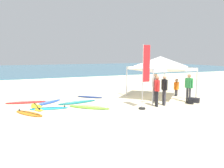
{
  "coord_description": "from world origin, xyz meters",
  "views": [
    {
      "loc": [
        -5.87,
        -11.48,
        2.86
      ],
      "look_at": [
        -0.37,
        1.16,
        1.0
      ],
      "focal_mm": 35.03,
      "sensor_mm": 36.0,
      "label": 1
    }
  ],
  "objects_px": {
    "surfboard_yellow": "(37,107)",
    "person_grey": "(155,85)",
    "gear_bag_near_tent": "(194,100)",
    "surfboard_lime": "(89,107)",
    "gear_bag_by_pole": "(190,101)",
    "surfboard_blue": "(48,102)",
    "surfboard_cyan": "(49,108)",
    "person_orange": "(176,87)",
    "person_black": "(164,88)",
    "banner_flag": "(144,79)",
    "surfboard_teal": "(78,102)",
    "person_red": "(157,89)",
    "surfboard_orange": "(29,113)",
    "surfboard_red": "(26,102)",
    "person_green": "(189,86)",
    "canopy_tent": "(160,62)",
    "surfboard_navy": "(90,97)"
  },
  "relations": [
    {
      "from": "person_red",
      "to": "surfboard_blue",
      "type": "bearing_deg",
      "value": 148.34
    },
    {
      "from": "person_green",
      "to": "gear_bag_near_tent",
      "type": "bearing_deg",
      "value": -23.33
    },
    {
      "from": "gear_bag_near_tent",
      "to": "surfboard_cyan",
      "type": "bearing_deg",
      "value": 167.39
    },
    {
      "from": "canopy_tent",
      "to": "gear_bag_by_pole",
      "type": "bearing_deg",
      "value": -68.7
    },
    {
      "from": "person_black",
      "to": "banner_flag",
      "type": "bearing_deg",
      "value": -169.25
    },
    {
      "from": "person_red",
      "to": "gear_bag_by_pole",
      "type": "relative_size",
      "value": 2.85
    },
    {
      "from": "surfboard_yellow",
      "to": "surfboard_teal",
      "type": "bearing_deg",
      "value": 7.77
    },
    {
      "from": "surfboard_yellow",
      "to": "banner_flag",
      "type": "distance_m",
      "value": 5.99
    },
    {
      "from": "person_black",
      "to": "surfboard_cyan",
      "type": "bearing_deg",
      "value": 164.24
    },
    {
      "from": "person_green",
      "to": "person_orange",
      "type": "xyz_separation_m",
      "value": [
        0.73,
        1.97,
        -0.33
      ]
    },
    {
      "from": "surfboard_orange",
      "to": "gear_bag_by_pole",
      "type": "distance_m",
      "value": 8.97
    },
    {
      "from": "person_orange",
      "to": "surfboard_lime",
      "type": "bearing_deg",
      "value": -172.45
    },
    {
      "from": "surfboard_red",
      "to": "person_red",
      "type": "distance_m",
      "value": 7.73
    },
    {
      "from": "person_black",
      "to": "gear_bag_near_tent",
      "type": "distance_m",
      "value": 2.3
    },
    {
      "from": "surfboard_blue",
      "to": "gear_bag_near_tent",
      "type": "height_order",
      "value": "gear_bag_near_tent"
    },
    {
      "from": "person_red",
      "to": "person_green",
      "type": "bearing_deg",
      "value": 2.87
    },
    {
      "from": "surfboard_navy",
      "to": "banner_flag",
      "type": "xyz_separation_m",
      "value": [
        1.67,
        -4.18,
        1.54
      ]
    },
    {
      "from": "surfboard_red",
      "to": "gear_bag_by_pole",
      "type": "relative_size",
      "value": 3.94
    },
    {
      "from": "banner_flag",
      "to": "surfboard_teal",
      "type": "bearing_deg",
      "value": 134.36
    },
    {
      "from": "surfboard_cyan",
      "to": "surfboard_orange",
      "type": "xyz_separation_m",
      "value": [
        -1.05,
        -0.64,
        0.0
      ]
    },
    {
      "from": "surfboard_teal",
      "to": "surfboard_red",
      "type": "height_order",
      "value": "same"
    },
    {
      "from": "surfboard_blue",
      "to": "person_grey",
      "type": "height_order",
      "value": "person_grey"
    },
    {
      "from": "person_green",
      "to": "canopy_tent",
      "type": "bearing_deg",
      "value": 115.87
    },
    {
      "from": "surfboard_yellow",
      "to": "person_grey",
      "type": "bearing_deg",
      "value": -9.69
    },
    {
      "from": "surfboard_teal",
      "to": "gear_bag_near_tent",
      "type": "distance_m",
      "value": 7.01
    },
    {
      "from": "gear_bag_near_tent",
      "to": "surfboard_red",
      "type": "bearing_deg",
      "value": 157.01
    },
    {
      "from": "person_grey",
      "to": "gear_bag_by_pole",
      "type": "distance_m",
      "value": 2.21
    },
    {
      "from": "surfboard_red",
      "to": "surfboard_orange",
      "type": "bearing_deg",
      "value": -89.77
    },
    {
      "from": "surfboard_blue",
      "to": "person_green",
      "type": "bearing_deg",
      "value": -22.47
    },
    {
      "from": "surfboard_blue",
      "to": "banner_flag",
      "type": "height_order",
      "value": "banner_flag"
    },
    {
      "from": "gear_bag_by_pole",
      "to": "person_orange",
      "type": "bearing_deg",
      "value": 69.84
    },
    {
      "from": "person_orange",
      "to": "surfboard_cyan",
      "type": "bearing_deg",
      "value": -178.19
    },
    {
      "from": "surfboard_cyan",
      "to": "person_red",
      "type": "xyz_separation_m",
      "value": [
        5.54,
        -1.82,
        0.95
      ]
    },
    {
      "from": "surfboard_navy",
      "to": "surfboard_yellow",
      "type": "relative_size",
      "value": 0.84
    },
    {
      "from": "surfboard_red",
      "to": "banner_flag",
      "type": "relative_size",
      "value": 0.69
    },
    {
      "from": "gear_bag_by_pole",
      "to": "person_red",
      "type": "bearing_deg",
      "value": 177.21
    },
    {
      "from": "surfboard_yellow",
      "to": "person_grey",
      "type": "distance_m",
      "value": 7.02
    },
    {
      "from": "surfboard_cyan",
      "to": "gear_bag_near_tent",
      "type": "relative_size",
      "value": 3.42
    },
    {
      "from": "canopy_tent",
      "to": "banner_flag",
      "type": "bearing_deg",
      "value": -140.13
    },
    {
      "from": "surfboard_lime",
      "to": "gear_bag_by_pole",
      "type": "bearing_deg",
      "value": -12.89
    },
    {
      "from": "banner_flag",
      "to": "surfboard_orange",
      "type": "bearing_deg",
      "value": 166.43
    },
    {
      "from": "gear_bag_near_tent",
      "to": "surfboard_lime",
      "type": "bearing_deg",
      "value": 168.7
    },
    {
      "from": "person_red",
      "to": "surfboard_lime",
      "type": "bearing_deg",
      "value": 160.88
    },
    {
      "from": "canopy_tent",
      "to": "surfboard_cyan",
      "type": "relative_size",
      "value": 1.62
    },
    {
      "from": "surfboard_red",
      "to": "person_grey",
      "type": "bearing_deg",
      "value": -20.25
    },
    {
      "from": "surfboard_yellow",
      "to": "person_red",
      "type": "height_order",
      "value": "person_red"
    },
    {
      "from": "surfboard_yellow",
      "to": "gear_bag_near_tent",
      "type": "bearing_deg",
      "value": -15.28
    },
    {
      "from": "surfboard_cyan",
      "to": "person_grey",
      "type": "bearing_deg",
      "value": -5.5
    },
    {
      "from": "person_green",
      "to": "banner_flag",
      "type": "xyz_separation_m",
      "value": [
        -3.3,
        -0.31,
        0.59
      ]
    },
    {
      "from": "surfboard_navy",
      "to": "gear_bag_by_pole",
      "type": "height_order",
      "value": "gear_bag_by_pole"
    }
  ]
}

